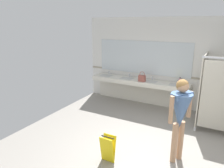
% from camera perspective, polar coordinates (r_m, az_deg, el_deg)
% --- Properties ---
extents(ground_plane, '(6.69, 6.40, 0.10)m').
position_cam_1_polar(ground_plane, '(4.69, 10.83, -19.26)').
color(ground_plane, gray).
extents(wall_back, '(6.69, 0.12, 2.85)m').
position_cam_1_polar(wall_back, '(6.85, 19.15, 4.99)').
color(wall_back, silver).
rests_on(wall_back, ground_plane).
extents(wall_back_tile_band, '(6.69, 0.01, 0.06)m').
position_cam_1_polar(wall_back_tile_band, '(6.86, 18.77, 1.84)').
color(wall_back_tile_band, '#9E937F').
rests_on(wall_back_tile_band, wall_back).
extents(vanity_counter, '(3.26, 0.59, 0.98)m').
position_cam_1_polar(vanity_counter, '(7.09, 7.47, -0.41)').
color(vanity_counter, silver).
rests_on(vanity_counter, ground_plane).
extents(mirror_panel, '(3.16, 0.02, 1.08)m').
position_cam_1_polar(mirror_panel, '(7.09, 8.36, 7.15)').
color(mirror_panel, silver).
rests_on(mirror_panel, wall_back).
extents(person_standing, '(0.55, 0.55, 1.68)m').
position_cam_1_polar(person_standing, '(4.17, 18.12, -6.99)').
color(person_standing, tan).
rests_on(person_standing, ground_plane).
extents(handbag, '(0.22, 0.12, 0.32)m').
position_cam_1_polar(handbag, '(6.74, 8.17, 1.62)').
color(handbag, '#934C42').
rests_on(handbag, vanity_counter).
extents(soap_dispenser, '(0.07, 0.07, 0.20)m').
position_cam_1_polar(soap_dispenser, '(6.77, 17.98, 0.84)').
color(soap_dispenser, '#D899B2').
rests_on(soap_dispenser, vanity_counter).
extents(wet_floor_sign, '(0.28, 0.19, 0.55)m').
position_cam_1_polar(wet_floor_sign, '(4.30, -1.13, -17.16)').
color(wet_floor_sign, yellow).
rests_on(wet_floor_sign, ground_plane).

